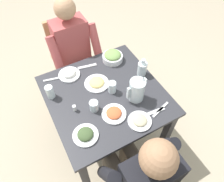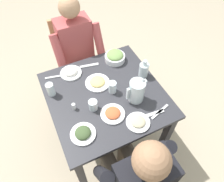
{
  "view_description": "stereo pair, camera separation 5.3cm",
  "coord_description": "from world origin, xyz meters",
  "px_view_note": "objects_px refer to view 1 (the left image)",
  "views": [
    {
      "loc": [
        0.44,
        0.93,
        2.07
      ],
      "look_at": [
        -0.04,
        0.04,
        0.78
      ],
      "focal_mm": 33.72,
      "sensor_mm": 36.0,
      "label": 1
    },
    {
      "loc": [
        0.4,
        0.95,
        2.07
      ],
      "look_at": [
        -0.04,
        0.04,
        0.78
      ],
      "focal_mm": 33.72,
      "sensor_mm": 36.0,
      "label": 2
    }
  ],
  "objects_px": {
    "diner_near": "(76,54)",
    "diner_far": "(138,171)",
    "plate_rice_curry": "(114,113)",
    "plate_yoghurt": "(69,74)",
    "plate_fries": "(97,83)",
    "plate_beans": "(140,121)",
    "water_glass_near_right": "(112,87)",
    "water_glass_near_left": "(50,92)",
    "dining_table": "(106,103)",
    "chair_near": "(71,53)",
    "salt_shaker": "(74,108)",
    "plate_dolmas": "(85,135)",
    "oil_carafe": "(142,69)",
    "salad_bowl": "(113,57)",
    "water_glass_far_right": "(94,106)",
    "water_pitcher": "(137,90)"
  },
  "relations": [
    {
      "from": "water_glass_near_right",
      "to": "water_glass_near_left",
      "type": "bearing_deg",
      "value": -21.91
    },
    {
      "from": "dining_table",
      "to": "chair_near",
      "type": "xyz_separation_m",
      "value": [
        0.01,
        -0.83,
        -0.09
      ]
    },
    {
      "from": "plate_rice_curry",
      "to": "water_glass_near_left",
      "type": "height_order",
      "value": "water_glass_near_left"
    },
    {
      "from": "salad_bowl",
      "to": "water_glass_far_right",
      "type": "bearing_deg",
      "value": 46.94
    },
    {
      "from": "diner_near",
      "to": "salt_shaker",
      "type": "height_order",
      "value": "diner_near"
    },
    {
      "from": "plate_rice_curry",
      "to": "water_glass_near_left",
      "type": "bearing_deg",
      "value": -47.3
    },
    {
      "from": "plate_dolmas",
      "to": "plate_beans",
      "type": "relative_size",
      "value": 1.04
    },
    {
      "from": "diner_far",
      "to": "dining_table",
      "type": "bearing_deg",
      "value": -97.32
    },
    {
      "from": "diner_near",
      "to": "salt_shaker",
      "type": "relative_size",
      "value": 22.11
    },
    {
      "from": "oil_carafe",
      "to": "salt_shaker",
      "type": "height_order",
      "value": "oil_carafe"
    },
    {
      "from": "dining_table",
      "to": "plate_beans",
      "type": "xyz_separation_m",
      "value": [
        -0.1,
        0.35,
        0.13
      ]
    },
    {
      "from": "plate_yoghurt",
      "to": "water_glass_near_right",
      "type": "bearing_deg",
      "value": 126.29
    },
    {
      "from": "dining_table",
      "to": "salt_shaker",
      "type": "bearing_deg",
      "value": 5.48
    },
    {
      "from": "plate_rice_curry",
      "to": "plate_yoghurt",
      "type": "height_order",
      "value": "plate_yoghurt"
    },
    {
      "from": "oil_carafe",
      "to": "water_glass_far_right",
      "type": "bearing_deg",
      "value": 14.76
    },
    {
      "from": "plate_beans",
      "to": "oil_carafe",
      "type": "distance_m",
      "value": 0.48
    },
    {
      "from": "diner_near",
      "to": "plate_beans",
      "type": "distance_m",
      "value": 0.98
    },
    {
      "from": "water_pitcher",
      "to": "chair_near",
      "type": "bearing_deg",
      "value": -78.39
    },
    {
      "from": "dining_table",
      "to": "chair_near",
      "type": "height_order",
      "value": "chair_near"
    },
    {
      "from": "plate_yoghurt",
      "to": "oil_carafe",
      "type": "height_order",
      "value": "oil_carafe"
    },
    {
      "from": "dining_table",
      "to": "salad_bowl",
      "type": "bearing_deg",
      "value": -126.95
    },
    {
      "from": "diner_near",
      "to": "diner_far",
      "type": "bearing_deg",
      "value": 86.6
    },
    {
      "from": "salad_bowl",
      "to": "water_glass_near_left",
      "type": "height_order",
      "value": "water_glass_near_left"
    },
    {
      "from": "oil_carafe",
      "to": "chair_near",
      "type": "bearing_deg",
      "value": -63.76
    },
    {
      "from": "plate_rice_curry",
      "to": "water_glass_near_right",
      "type": "distance_m",
      "value": 0.23
    },
    {
      "from": "plate_dolmas",
      "to": "oil_carafe",
      "type": "bearing_deg",
      "value": -155.21
    },
    {
      "from": "plate_yoghurt",
      "to": "salad_bowl",
      "type": "bearing_deg",
      "value": 178.45
    },
    {
      "from": "salad_bowl",
      "to": "plate_rice_curry",
      "type": "xyz_separation_m",
      "value": [
        0.27,
        0.52,
        -0.03
      ]
    },
    {
      "from": "water_glass_near_right",
      "to": "plate_rice_curry",
      "type": "bearing_deg",
      "value": 65.15
    },
    {
      "from": "plate_rice_curry",
      "to": "plate_fries",
      "type": "distance_m",
      "value": 0.33
    },
    {
      "from": "chair_near",
      "to": "plate_rice_curry",
      "type": "distance_m",
      "value": 1.05
    },
    {
      "from": "plate_dolmas",
      "to": "plate_yoghurt",
      "type": "bearing_deg",
      "value": -100.57
    },
    {
      "from": "chair_near",
      "to": "salad_bowl",
      "type": "bearing_deg",
      "value": 115.88
    },
    {
      "from": "diner_far",
      "to": "water_pitcher",
      "type": "height_order",
      "value": "diner_far"
    },
    {
      "from": "diner_near",
      "to": "water_glass_far_right",
      "type": "relative_size",
      "value": 13.89
    },
    {
      "from": "chair_near",
      "to": "plate_rice_curry",
      "type": "height_order",
      "value": "chair_near"
    },
    {
      "from": "plate_yoghurt",
      "to": "plate_beans",
      "type": "distance_m",
      "value": 0.73
    },
    {
      "from": "water_glass_near_right",
      "to": "salt_shaker",
      "type": "xyz_separation_m",
      "value": [
        0.34,
        0.03,
        -0.02
      ]
    },
    {
      "from": "salad_bowl",
      "to": "water_glass_near_left",
      "type": "relative_size",
      "value": 1.6
    },
    {
      "from": "plate_rice_curry",
      "to": "water_glass_near_left",
      "type": "relative_size",
      "value": 1.6
    },
    {
      "from": "chair_near",
      "to": "water_glass_near_right",
      "type": "bearing_deg",
      "value": 94.74
    },
    {
      "from": "chair_near",
      "to": "water_pitcher",
      "type": "height_order",
      "value": "water_pitcher"
    },
    {
      "from": "water_pitcher",
      "to": "oil_carafe",
      "type": "xyz_separation_m",
      "value": [
        -0.18,
        -0.2,
        -0.04
      ]
    },
    {
      "from": "diner_near",
      "to": "salt_shaker",
      "type": "distance_m",
      "value": 0.71
    },
    {
      "from": "plate_beans",
      "to": "water_glass_near_left",
      "type": "distance_m",
      "value": 0.72
    },
    {
      "from": "dining_table",
      "to": "water_glass_far_right",
      "type": "distance_m",
      "value": 0.23
    },
    {
      "from": "diner_far",
      "to": "salad_bowl",
      "type": "distance_m",
      "value": 1.0
    },
    {
      "from": "plate_fries",
      "to": "plate_beans",
      "type": "xyz_separation_m",
      "value": [
        -0.12,
        0.47,
        -0.0
      ]
    },
    {
      "from": "chair_near",
      "to": "water_glass_far_right",
      "type": "xyz_separation_m",
      "value": [
        0.13,
        0.92,
        0.25
      ]
    },
    {
      "from": "plate_rice_curry",
      "to": "diner_far",
      "type": "bearing_deg",
      "value": 83.53
    }
  ]
}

